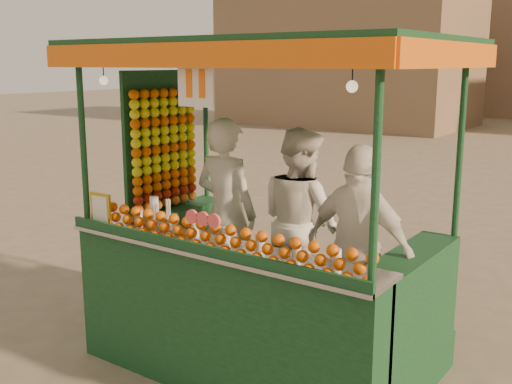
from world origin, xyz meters
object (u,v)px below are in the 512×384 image
Objects in this scene: vendor_middle at (300,221)px; vendor_right at (359,248)px; vendor_left at (226,213)px; juice_cart at (250,266)px.

vendor_right is (0.76, -0.35, -0.03)m from vendor_middle.
juice_cart is at bearing 145.95° from vendor_left.
juice_cart is at bearing 102.03° from vendor_middle.
vendor_left is 1.08× the size of vendor_right.
juice_cart is at bearing 22.70° from vendor_right.
juice_cart is 1.84× the size of vendor_right.
juice_cart reaches higher than vendor_left.
vendor_right is at bearing 15.16° from juice_cart.
vendor_middle is (0.67, 0.24, -0.03)m from vendor_left.
vendor_left is 1.04× the size of vendor_middle.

